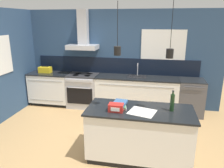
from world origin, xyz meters
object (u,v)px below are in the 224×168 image
at_px(yellow_toolbox, 45,70).
at_px(bottle_on_island, 172,102).
at_px(red_supply_box, 116,108).
at_px(book_stack, 120,105).
at_px(oven_range, 83,90).
at_px(dishwasher, 190,97).

bearing_deg(yellow_toolbox, bottle_on_island, -32.09).
xyz_separation_m(bottle_on_island, red_supply_box, (-0.89, -0.19, -0.09)).
bearing_deg(book_stack, bottle_on_island, 0.78).
height_order(book_stack, red_supply_box, red_supply_box).
xyz_separation_m(red_supply_box, yellow_toolbox, (-2.42, 2.26, 0.02)).
relative_size(oven_range, bottle_on_island, 2.62).
distance_m(oven_range, dishwasher, 2.83).
height_order(dishwasher, book_stack, book_stack).
distance_m(bottle_on_island, book_stack, 0.86).
distance_m(bottle_on_island, yellow_toolbox, 3.90).
bearing_deg(dishwasher, red_supply_box, -123.74).
bearing_deg(yellow_toolbox, dishwasher, -0.00).
bearing_deg(red_supply_box, dishwasher, 56.26).
height_order(bottle_on_island, book_stack, bottle_on_island).
height_order(bottle_on_island, yellow_toolbox, bottle_on_island).
relative_size(dishwasher, bottle_on_island, 2.62).
height_order(dishwasher, red_supply_box, red_supply_box).
bearing_deg(bottle_on_island, dishwasher, 73.28).
bearing_deg(yellow_toolbox, book_stack, -40.35).
distance_m(dishwasher, red_supply_box, 2.76).
bearing_deg(red_supply_box, oven_range, 120.43).
bearing_deg(book_stack, red_supply_box, -100.82).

